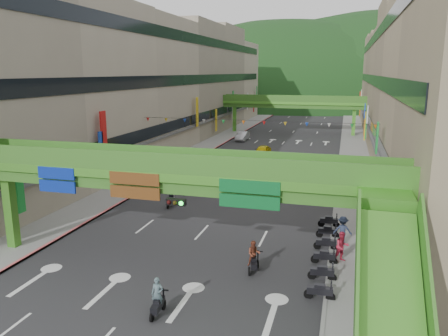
# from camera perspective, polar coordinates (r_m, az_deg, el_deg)

# --- Properties ---
(ground) EXTENTS (320.00, 320.00, 0.00)m
(ground) POSITION_cam_1_polar(r_m,az_deg,el_deg) (22.03, -13.42, -18.98)
(ground) COLOR black
(ground) RESTS_ON ground
(road_slab) EXTENTS (18.00, 140.00, 0.02)m
(road_slab) POSITION_cam_1_polar(r_m,az_deg,el_deg) (67.91, 7.28, 2.75)
(road_slab) COLOR #28282B
(road_slab) RESTS_ON ground
(sidewalk_left) EXTENTS (4.00, 140.00, 0.15)m
(sidewalk_left) POSITION_cam_1_polar(r_m,az_deg,el_deg) (70.29, -1.63, 3.23)
(sidewalk_left) COLOR gray
(sidewalk_left) RESTS_ON ground
(sidewalk_right) EXTENTS (4.00, 140.00, 0.15)m
(sidewalk_right) POSITION_cam_1_polar(r_m,az_deg,el_deg) (67.24, 16.60, 2.28)
(sidewalk_right) COLOR gray
(sidewalk_right) RESTS_ON ground
(curb_left) EXTENTS (0.20, 140.00, 0.18)m
(curb_left) POSITION_cam_1_polar(r_m,az_deg,el_deg) (69.76, -0.14, 3.17)
(curb_left) COLOR #CC5959
(curb_left) RESTS_ON ground
(curb_right) EXTENTS (0.20, 140.00, 0.18)m
(curb_right) POSITION_cam_1_polar(r_m,az_deg,el_deg) (67.22, 14.98, 2.39)
(curb_right) COLOR gray
(curb_right) RESTS_ON ground
(building_row_left) EXTENTS (12.80, 95.00, 19.00)m
(building_row_left) POSITION_cam_1_polar(r_m,az_deg,el_deg) (72.15, -7.82, 10.85)
(building_row_left) COLOR #9E937F
(building_row_left) RESTS_ON ground
(building_row_right) EXTENTS (12.80, 95.00, 19.00)m
(building_row_right) POSITION_cam_1_polar(r_m,az_deg,el_deg) (66.95, 23.99, 9.79)
(building_row_right) COLOR gray
(building_row_right) RESTS_ON ground
(overpass_near) EXTENTS (28.00, 12.27, 7.10)m
(overpass_near) POSITION_cam_1_polar(r_m,az_deg,el_deg) (24.10, -5.94, -2.42)
(overpass_near) COLOR #4C9E2D
(overpass_near) RESTS_ON ground
(overpass_far) EXTENTS (28.00, 2.20, 7.10)m
(overpass_far) POSITION_cam_1_polar(r_m,az_deg,el_deg) (82.04, 8.94, 8.16)
(overpass_far) COLOR #4C9E2D
(overpass_far) RESTS_ON ground
(hill_left) EXTENTS (168.00, 140.00, 112.00)m
(hill_left) POSITION_cam_1_polar(r_m,az_deg,el_deg) (178.33, 7.72, 8.71)
(hill_left) COLOR #1C4419
(hill_left) RESTS_ON ground
(hill_right) EXTENTS (208.00, 176.00, 128.00)m
(hill_right) POSITION_cam_1_polar(r_m,az_deg,el_deg) (197.20, 20.27, 8.42)
(hill_right) COLOR #1C4419
(hill_right) RESTS_ON ground
(bunting_string) EXTENTS (26.00, 0.36, 0.47)m
(bunting_string) POSITION_cam_1_polar(r_m,az_deg,el_deg) (47.55, 3.91, 5.91)
(bunting_string) COLOR black
(bunting_string) RESTS_ON ground
(scooter_rider_near) EXTENTS (0.65, 1.60, 1.93)m
(scooter_rider_near) POSITION_cam_1_polar(r_m,az_deg,el_deg) (21.76, -8.67, -16.50)
(scooter_rider_near) COLOR black
(scooter_rider_near) RESTS_ON ground
(scooter_rider_mid) EXTENTS (0.87, 1.57, 1.89)m
(scooter_rider_mid) POSITION_cam_1_polar(r_m,az_deg,el_deg) (25.73, 3.91, -11.42)
(scooter_rider_mid) COLOR black
(scooter_rider_mid) RESTS_ON ground
(scooter_rider_left) EXTENTS (0.90, 1.60, 1.83)m
(scooter_rider_left) POSITION_cam_1_polar(r_m,az_deg,el_deg) (37.62, -6.95, -3.78)
(scooter_rider_left) COLOR gray
(scooter_rider_left) RESTS_ON ground
(scooter_rider_far) EXTENTS (0.82, 1.60, 1.98)m
(scooter_rider_far) POSITION_cam_1_polar(r_m,az_deg,el_deg) (42.65, -3.48, -1.62)
(scooter_rider_far) COLOR maroon
(scooter_rider_far) RESTS_ON ground
(parked_scooter_row) EXTENTS (1.60, 11.55, 1.08)m
(parked_scooter_row) POSITION_cam_1_polar(r_m,az_deg,el_deg) (28.43, 13.09, -10.30)
(parked_scooter_row) COLOR black
(parked_scooter_row) RESTS_ON ground
(car_silver) EXTENTS (1.66, 4.64, 1.52)m
(car_silver) POSITION_cam_1_polar(r_m,az_deg,el_deg) (73.57, 2.42, 4.18)
(car_silver) COLOR #B5B6BE
(car_silver) RESTS_ON ground
(car_yellow) EXTENTS (2.02, 4.46, 1.49)m
(car_yellow) POSITION_cam_1_polar(r_m,az_deg,el_deg) (59.92, 5.05, 2.21)
(car_yellow) COLOR #C8B208
(car_yellow) RESTS_ON ground
(pedestrian_red) EXTENTS (1.14, 1.07, 1.87)m
(pedestrian_red) POSITION_cam_1_polar(r_m,az_deg,el_deg) (27.64, 15.15, -10.18)
(pedestrian_red) COLOR #B9243D
(pedestrian_red) RESTS_ON ground
(pedestrian_dark) EXTENTS (1.14, 0.56, 1.88)m
(pedestrian_dark) POSITION_cam_1_polar(r_m,az_deg,el_deg) (39.05, 18.91, -3.71)
(pedestrian_dark) COLOR black
(pedestrian_dark) RESTS_ON ground
(pedestrian_blue) EXTENTS (0.88, 0.58, 1.87)m
(pedestrian_blue) POSITION_cam_1_polar(r_m,az_deg,el_deg) (30.35, 15.23, -8.09)
(pedestrian_blue) COLOR #2B3552
(pedestrian_blue) RESTS_ON ground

